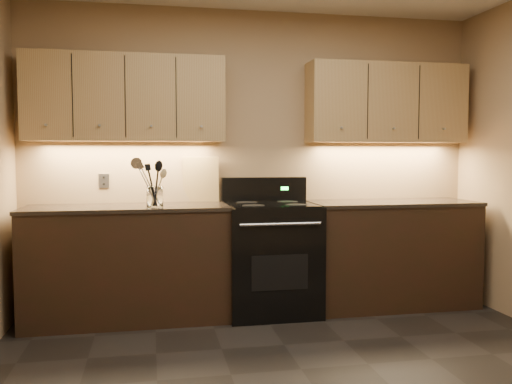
{
  "coord_description": "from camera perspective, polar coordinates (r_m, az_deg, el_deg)",
  "views": [
    {
      "loc": [
        -0.91,
        -2.74,
        1.34
      ],
      "look_at": [
        -0.09,
        1.45,
        1.05
      ],
      "focal_mm": 38.0,
      "sensor_mm": 36.0,
      "label": 1
    }
  ],
  "objects": [
    {
      "name": "wall_back",
      "position": [
        4.83,
        -0.17,
        3.47
      ],
      "size": [
        4.0,
        0.04,
        2.6
      ],
      "primitive_type": "cube",
      "color": "#9D825C",
      "rests_on": "ground"
    },
    {
      "name": "counter_left",
      "position": [
        4.53,
        -13.33,
        -7.29
      ],
      "size": [
        1.62,
        0.62,
        0.93
      ],
      "color": "black",
      "rests_on": "ground"
    },
    {
      "name": "counter_right",
      "position": [
        4.99,
        14.03,
        -6.27
      ],
      "size": [
        1.46,
        0.62,
        0.93
      ],
      "color": "black",
      "rests_on": "ground"
    },
    {
      "name": "stove",
      "position": [
        4.61,
        1.57,
        -6.81
      ],
      "size": [
        0.76,
        0.68,
        1.14
      ],
      "color": "black",
      "rests_on": "ground"
    },
    {
      "name": "upper_cab_left",
      "position": [
        4.62,
        -13.52,
        9.55
      ],
      "size": [
        1.6,
        0.3,
        0.7
      ],
      "primitive_type": "cube",
      "color": "tan",
      "rests_on": "wall_back"
    },
    {
      "name": "upper_cab_right",
      "position": [
        5.07,
        13.56,
        9.05
      ],
      "size": [
        1.44,
        0.3,
        0.7
      ],
      "primitive_type": "cube",
      "color": "tan",
      "rests_on": "wall_back"
    },
    {
      "name": "outlet_plate",
      "position": [
        4.76,
        -15.72,
        1.14
      ],
      "size": [
        0.08,
        0.01,
        0.12
      ],
      "primitive_type": "cube",
      "color": "#B2B5BA",
      "rests_on": "wall_back"
    },
    {
      "name": "utensil_crock",
      "position": [
        4.32,
        -10.6,
        -0.58
      ],
      "size": [
        0.14,
        0.14,
        0.16
      ],
      "color": "white",
      "rests_on": "counter_left"
    },
    {
      "name": "cutting_board",
      "position": [
        4.74,
        -5.81,
        1.33
      ],
      "size": [
        0.32,
        0.12,
        0.39
      ],
      "primitive_type": "cube",
      "rotation": [
        0.11,
        0.0,
        -0.2
      ],
      "color": "tan",
      "rests_on": "counter_left"
    },
    {
      "name": "wooden_spoon",
      "position": [
        4.3,
        -10.93,
        0.64
      ],
      "size": [
        0.17,
        0.14,
        0.31
      ],
      "primitive_type": null,
      "rotation": [
        -0.18,
        0.41,
        0.22
      ],
      "color": "tan",
      "rests_on": "utensil_crock"
    },
    {
      "name": "black_spoon",
      "position": [
        4.32,
        -10.71,
        0.93
      ],
      "size": [
        0.11,
        0.12,
        0.35
      ],
      "primitive_type": null,
      "rotation": [
        0.16,
        0.11,
        0.14
      ],
      "color": "black",
      "rests_on": "utensil_crock"
    },
    {
      "name": "black_turner",
      "position": [
        4.3,
        -10.47,
        0.89
      ],
      "size": [
        0.17,
        0.14,
        0.36
      ],
      "primitive_type": null,
      "rotation": [
        -0.17,
        -0.16,
        0.34
      ],
      "color": "black",
      "rests_on": "utensil_crock"
    },
    {
      "name": "steel_spatula",
      "position": [
        4.33,
        -10.17,
        1.16
      ],
      "size": [
        0.24,
        0.11,
        0.39
      ],
      "primitive_type": null,
      "rotation": [
        0.1,
        -0.42,
        -0.18
      ],
      "color": "silver",
      "rests_on": "utensil_crock"
    },
    {
      "name": "steel_skimmer",
      "position": [
        4.29,
        -10.38,
        1.2
      ],
      "size": [
        0.25,
        0.13,
        0.39
      ],
      "primitive_type": null,
      "rotation": [
        -0.06,
        -0.45,
        -0.05
      ],
      "color": "silver",
      "rests_on": "utensil_crock"
    }
  ]
}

